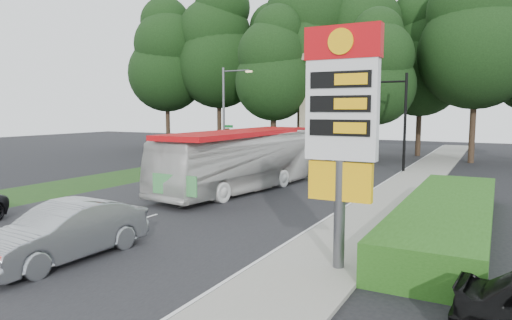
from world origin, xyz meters
The scene contains 20 objects.
ground centered at (0.00, 0.00, 0.00)m, with size 120.00×120.00×0.00m, color black.
road_surface centered at (0.00, 12.00, 0.01)m, with size 14.00×80.00×0.02m, color black.
sidewalk_right centered at (8.50, 12.00, 0.06)m, with size 3.00×80.00×0.12m, color gray.
grass_verge_left centered at (-9.50, 18.00, 0.01)m, with size 5.00×50.00×0.02m, color #193814.
hedge centered at (11.50, 8.00, 0.60)m, with size 3.00×14.00×1.20m, color #214D14.
gas_station_pylon centered at (9.20, 1.99, 4.45)m, with size 2.10×0.45×6.85m.
traffic_signal_mast centered at (5.68, 24.00, 4.67)m, with size 6.10×0.35×7.20m.
streetlight_signs centered at (-6.99, 22.01, 4.44)m, with size 2.75×0.98×8.00m.
monument centered at (-2.00, 30.00, 5.10)m, with size 3.00×3.00×10.05m.
tree_far_west centered at (-22.00, 33.00, 10.68)m, with size 8.96×8.96×17.60m.
tree_west_mid centered at (-16.00, 35.00, 11.69)m, with size 9.80×9.80×19.25m.
tree_west_near centered at (-10.00, 37.00, 10.02)m, with size 8.40×8.40×16.50m.
tree_center_left centered at (-5.00, 33.00, 12.02)m, with size 10.08×10.08×19.80m.
tree_center_right centered at (1.00, 35.00, 11.02)m, with size 9.24×9.24×18.15m.
tree_east_near centered at (6.00, 37.00, 9.68)m, with size 8.12×8.12×15.95m.
tree_east_mid centered at (11.00, 33.00, 11.35)m, with size 9.52×9.52×18.70m.
tree_monument_left centered at (-6.00, 29.00, 8.68)m, with size 7.28×7.28×14.30m.
tree_monument_right centered at (3.50, 29.50, 8.01)m, with size 6.72×6.72×13.20m.
transit_bus centered at (0.31, 11.85, 1.71)m, with size 2.87×12.26×3.41m, color silver.
sedan_silver centered at (1.50, -0.98, 0.88)m, with size 1.86×5.32×1.75m, color #929599.
Camera 1 is at (13.06, -10.22, 4.60)m, focal length 32.00 mm.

